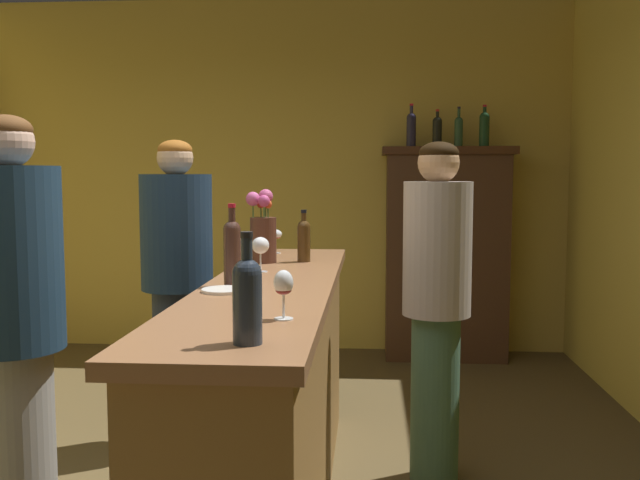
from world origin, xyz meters
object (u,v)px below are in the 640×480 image
display_bottle_left (411,128)px  bartender (437,295)px  bar_counter (272,400)px  wine_glass_front (260,246)px  display_bottle_midleft (437,130)px  patron_by_cabinet (15,330)px  wine_bottle_merlot (232,249)px  wine_bottle_rose (304,238)px  wine_glass_mid (275,235)px  cheese_plate (224,290)px  wine_glass_rear (283,286)px  wine_bottle_riesling (247,296)px  flower_arrangement (263,231)px  display_cabinet (446,249)px  display_bottle_center (459,130)px  display_bottle_midright (484,128)px  patron_in_grey (177,280)px

display_bottle_left → bartender: bearing=-90.0°
bar_counter → wine_glass_front: 0.70m
display_bottle_midleft → patron_by_cabinet: bearing=-119.0°
wine_bottle_merlot → bartender: 1.07m
wine_bottle_merlot → bartender: size_ratio=0.20×
wine_bottle_rose → patron_by_cabinet: (-0.93, -1.19, -0.23)m
wine_glass_mid → cheese_plate: bearing=-90.5°
wine_bottle_rose → wine_glass_rear: bearing=-87.0°
wine_glass_rear → bartender: (0.58, 1.19, -0.23)m
bar_counter → patron_by_cabinet: 1.07m
wine_bottle_riesling → cheese_plate: bearing=106.3°
flower_arrangement → cheese_plate: (-0.01, -0.90, -0.16)m
bartender → wine_bottle_rose: bearing=-27.2°
display_cabinet → patron_by_cabinet: display_cabinet is taller
cheese_plate → display_bottle_center: display_bottle_center is taller
wine_bottle_rose → bar_counter: bearing=-96.2°
display_bottle_left → display_bottle_midright: display_bottle_left is taller
display_bottle_center → bartender: bearing=-99.3°
flower_arrangement → patron_by_cabinet: 1.37m
wine_glass_front → patron_by_cabinet: (-0.76, -0.79, -0.23)m
bar_counter → wine_bottle_merlot: wine_bottle_merlot is taller
wine_bottle_merlot → display_bottle_left: (0.87, 2.85, 0.67)m
patron_by_cabinet → patron_in_grey: bearing=42.3°
wine_glass_rear → patron_by_cabinet: 1.05m
wine_bottle_riesling → cheese_plate: size_ratio=1.71×
display_cabinet → patron_in_grey: bearing=-131.0°
display_cabinet → display_bottle_left: bearing=-180.0°
wine_bottle_riesling → wine_glass_front: bearing=97.7°
display_bottle_midleft → display_bottle_midright: bearing=0.0°
bar_counter → display_bottle_center: size_ratio=8.11×
wine_bottle_riesling → flower_arrangement: size_ratio=0.80×
display_bottle_left → patron_by_cabinet: (-1.59, -3.23, -0.93)m
wine_glass_rear → display_bottle_midright: size_ratio=0.47×
display_bottle_midleft → display_bottle_midright: 0.37m
wine_bottle_riesling → patron_in_grey: 2.04m
display_cabinet → cheese_plate: (-1.17, -2.99, 0.15)m
wine_glass_front → patron_in_grey: (-0.55, 0.54, -0.24)m
wine_glass_rear → patron_by_cabinet: (-1.00, 0.25, -0.21)m
display_bottle_left → display_bottle_center: bearing=0.0°
display_bottle_midleft → patron_in_grey: 2.64m
wine_glass_mid → display_bottle_center: size_ratio=0.44×
wine_bottle_merlot → display_bottle_midleft: display_bottle_midleft is taller
wine_bottle_merlot → wine_bottle_rose: wine_bottle_merlot is taller
display_bottle_center → patron_in_grey: bearing=-132.4°
wine_bottle_rose → display_bottle_center: size_ratio=0.85×
cheese_plate → display_bottle_midright: bearing=64.2°
wine_glass_front → wine_glass_mid: bearing=93.1°
wine_glass_front → patron_by_cabinet: patron_by_cabinet is taller
wine_bottle_merlot → wine_glass_front: size_ratio=2.04×
wine_glass_rear → patron_by_cabinet: size_ratio=0.09×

